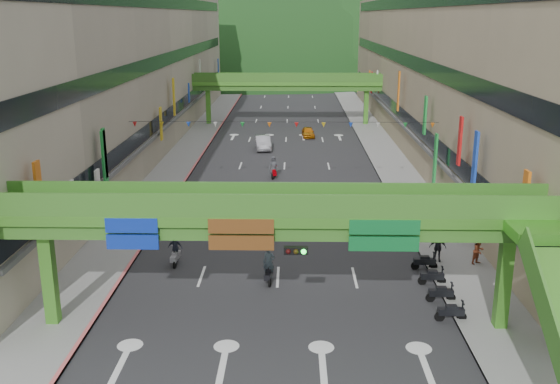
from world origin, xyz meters
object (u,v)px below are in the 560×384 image
Objects in this scene: overpass_near at (295,231)px; pedestrian_red at (478,253)px; scooter_rider_near at (269,266)px; car_yellow at (308,132)px; scooter_rider_mid at (266,222)px; car_silver at (263,143)px.

overpass_near is 16.94× the size of pedestrian_red.
scooter_rider_near is 44.59m from car_yellow.
car_yellow is (1.83, 50.27, -4.58)m from overpass_near.
scooter_rider_near reaches higher than pedestrian_red.
overpass_near reaches higher than pedestrian_red.
scooter_rider_near is at bearing 103.85° from overpass_near.
scooter_rider_near reaches higher than scooter_rider_mid.
car_silver is (-2.07, 36.92, -0.28)m from scooter_rider_near.
pedestrian_red is at bearing 37.33° from overpass_near.
pedestrian_red is at bearing -80.82° from car_yellow.
overpass_near is 50.51m from car_yellow.
scooter_rider_near is 7.74m from scooter_rider_mid.
pedestrian_red is (13.17, -4.93, -0.28)m from scooter_rider_mid.
overpass_near is at bearing -95.67° from car_yellow.
scooter_rider_near is at bearing -93.42° from car_silver.
scooter_rider_near is (-1.43, 5.80, -4.16)m from overpass_near.
car_yellow is at bearing 85.81° from scooter_rider_near.
pedestrian_red is at bearing -20.53° from scooter_rider_mid.
car_silver is (-3.50, 42.72, -4.44)m from overpass_near.
scooter_rider_mid is (-0.47, 7.72, 0.06)m from scooter_rider_near.
scooter_rider_mid reaches higher than pedestrian_red.
scooter_rider_mid is at bearing 97.99° from overpass_near.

